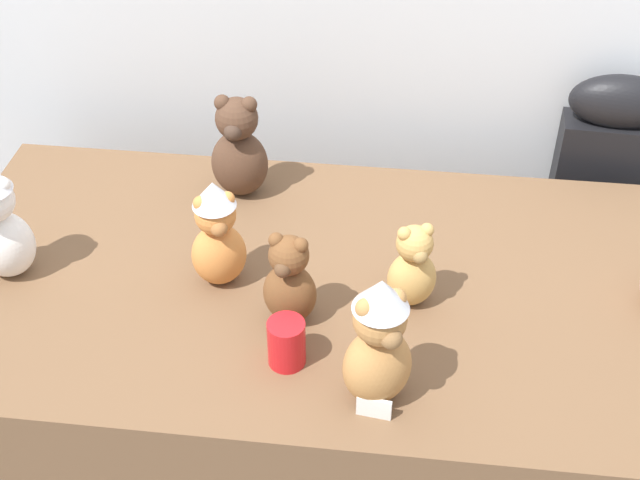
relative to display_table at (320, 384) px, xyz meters
name	(u,v)px	position (x,y,z in m)	size (l,w,h in m)	color
display_table	(320,384)	(0.00, 0.00, 0.00)	(1.84, 0.96, 0.73)	brown
instrument_case	(591,222)	(0.74, 0.61, 0.13)	(0.29, 0.13, 0.99)	black
teddy_bear_honey	(413,268)	(0.21, -0.05, 0.47)	(0.14, 0.13, 0.22)	tan
teddy_bear_cocoa	(239,150)	(-0.25, 0.32, 0.50)	(0.15, 0.13, 0.29)	#4C3323
teddy_bear_chestnut	(289,282)	(-0.05, -0.13, 0.47)	(0.14, 0.12, 0.23)	brown
teddy_bear_caramel	(379,343)	(0.15, -0.34, 0.52)	(0.18, 0.18, 0.31)	#B27A42
teddy_bear_ginger	(217,235)	(-0.23, -0.03, 0.50)	(0.16, 0.15, 0.28)	#D17F3D
party_cup_red	(287,343)	(-0.04, -0.27, 0.42)	(0.08, 0.08, 0.11)	red
name_card_front_left	(283,343)	(-0.05, -0.24, 0.39)	(0.07, 0.01, 0.05)	white
name_card_front_middle	(374,408)	(0.15, -0.39, 0.39)	(0.07, 0.01, 0.05)	white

